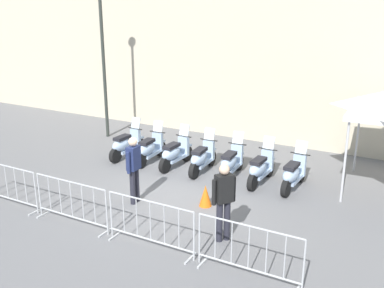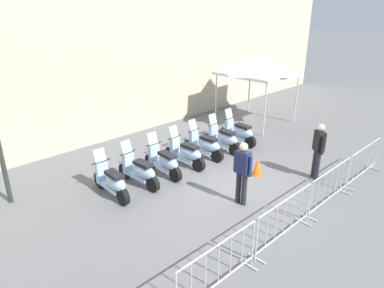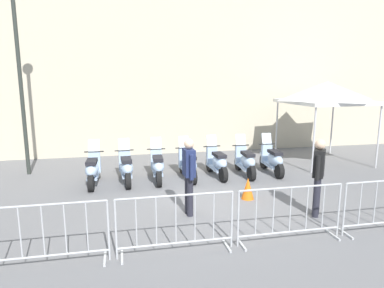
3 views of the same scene
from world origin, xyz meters
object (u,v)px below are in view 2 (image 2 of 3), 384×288
Objects in this scene: motorcycle_2 at (164,162)px; barrier_segment_0 at (218,268)px; motorcycle_1 at (140,171)px; barrier_segment_3 at (364,163)px; motorcycle_5 at (224,139)px; officer_near_row_end at (242,170)px; barrier_segment_1 at (284,220)px; barrier_segment_2 at (330,187)px; motorcycle_6 at (239,132)px; motorcycle_4 at (205,145)px; officer_mid_plaza at (318,148)px; canopy_tent at (259,65)px; motorcycle_3 at (186,153)px; traffic_cone at (257,167)px; motorcycle_0 at (112,182)px.

motorcycle_2 is 4.87m from barrier_segment_0.
motorcycle_1 is 6.63m from barrier_segment_3.
motorcycle_5 is 3.61m from officer_near_row_end.
barrier_segment_1 is 2.15m from barrier_segment_2.
motorcycle_6 is 0.84× the size of barrier_segment_1.
officer_mid_plaza is at bearing -70.86° from motorcycle_4.
canopy_tent reaches higher than barrier_segment_1.
motorcycle_3 is at bearing -178.94° from motorcycle_4.
barrier_segment_2 is at bearing -67.36° from motorcycle_2.
motorcycle_5 is at bearing 46.49° from officer_near_row_end.
barrier_segment_3 is at bearing -86.29° from motorcycle_6.
motorcycle_2 is at bearing 85.75° from barrier_segment_1.
motorcycle_2 is at bearing 178.22° from motorcycle_5.
motorcycle_2 reaches higher than barrier_segment_0.
motorcycle_4 is at bearing -167.87° from canopy_tent.
motorcycle_4 is 0.84× the size of barrier_segment_1.
motorcycle_4 is 2.06m from traffic_cone.
motorcycle_1 is 0.84× the size of barrier_segment_1.
canopy_tent reaches higher than motorcycle_5.
motorcycle_4 reaches higher than barrier_segment_0.
motorcycle_6 is 3.43m from canopy_tent.
motorcycle_0 and motorcycle_6 have the same top height.
officer_near_row_end reaches higher than motorcycle_1.
barrier_segment_0 and barrier_segment_3 have the same top height.
motorcycle_0 is 4.61m from motorcycle_5.
barrier_segment_2 is (4.29, -0.17, 0.00)m from barrier_segment_0.
officer_mid_plaza reaches higher than barrier_segment_3.
motorcycle_4 is at bearing 89.64° from barrier_segment_2.
motorcycle_5 is at bearing 53.75° from barrier_segment_1.
canopy_tent is at bearing 31.35° from officer_near_row_end.
barrier_segment_1 is (-1.25, -4.27, 0.07)m from motorcycle_3.
motorcycle_1 is 0.91m from motorcycle_2.
motorcycle_6 is (0.92, -0.00, 0.00)m from motorcycle_5.
officer_near_row_end is at bearing -133.51° from motorcycle_5.
officer_mid_plaza reaches higher than motorcycle_2.
barrier_segment_3 reaches higher than traffic_cone.
officer_mid_plaza reaches higher than barrier_segment_0.
barrier_segment_1 is 0.71× the size of canopy_tent.
barrier_segment_3 is 1.47m from officer_mid_plaza.
motorcycle_6 is at bearing 33.82° from barrier_segment_0.
barrier_segment_2 is at bearing -50.40° from motorcycle_0.
motorcycle_2 is (1.84, -0.06, 0.00)m from motorcycle_0.
barrier_segment_0 is 1.19× the size of officer_mid_plaza.
motorcycle_2 reaches higher than barrier_segment_1.
motorcycle_5 is 6.66m from barrier_segment_0.
canopy_tent is (3.19, 4.35, 1.54)m from officer_mid_plaza.
motorcycle_4 is at bearing -1.02° from motorcycle_0.
motorcycle_6 is 4.68m from barrier_segment_2.
motorcycle_2 is 0.59× the size of canopy_tent.
motorcycle_2 is 2.77m from motorcycle_5.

